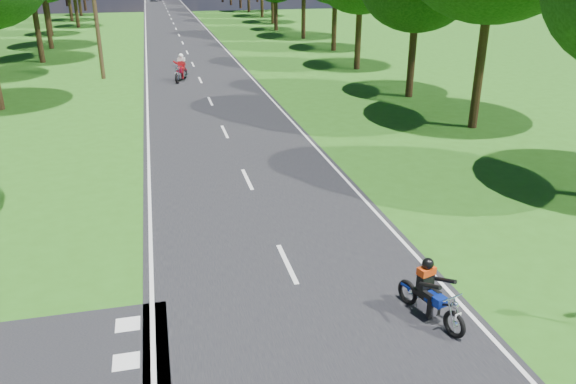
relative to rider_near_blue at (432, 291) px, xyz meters
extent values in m
plane|color=#275C15|center=(-2.36, 0.96, -0.70)|extent=(160.00, 160.00, 0.00)
cube|color=black|center=(-2.36, 50.96, -0.69)|extent=(7.00, 140.00, 0.02)
cube|color=silver|center=(-2.36, 2.96, -0.68)|extent=(0.12, 2.00, 0.01)
cube|color=silver|center=(-2.36, 8.96, -0.68)|extent=(0.12, 2.00, 0.01)
cube|color=silver|center=(-2.36, 14.96, -0.68)|extent=(0.12, 2.00, 0.01)
cube|color=silver|center=(-2.36, 20.96, -0.68)|extent=(0.12, 2.00, 0.01)
cube|color=silver|center=(-2.36, 26.96, -0.68)|extent=(0.12, 2.00, 0.01)
cube|color=silver|center=(-2.36, 32.96, -0.68)|extent=(0.12, 2.00, 0.01)
cube|color=silver|center=(-2.36, 38.96, -0.68)|extent=(0.12, 2.00, 0.01)
cube|color=silver|center=(-2.36, 44.96, -0.68)|extent=(0.12, 2.00, 0.01)
cube|color=silver|center=(-2.36, 50.96, -0.68)|extent=(0.12, 2.00, 0.01)
cube|color=silver|center=(-2.36, 56.96, -0.68)|extent=(0.12, 2.00, 0.01)
cube|color=silver|center=(-2.36, 62.96, -0.68)|extent=(0.12, 2.00, 0.01)
cube|color=silver|center=(-2.36, 68.96, -0.68)|extent=(0.12, 2.00, 0.01)
cube|color=silver|center=(-2.36, 74.96, -0.68)|extent=(0.12, 2.00, 0.01)
cube|color=silver|center=(-2.36, 80.96, -0.68)|extent=(0.12, 2.00, 0.01)
cube|color=silver|center=(-2.36, 86.96, -0.68)|extent=(0.12, 2.00, 0.01)
cube|color=silver|center=(-2.36, 92.96, -0.68)|extent=(0.12, 2.00, 0.01)
cube|color=silver|center=(-2.36, 98.96, -0.68)|extent=(0.12, 2.00, 0.01)
cube|color=silver|center=(-2.36, 104.96, -0.68)|extent=(0.12, 2.00, 0.01)
cube|color=silver|center=(-5.66, 50.96, -0.68)|extent=(0.10, 140.00, 0.01)
cube|color=silver|center=(0.94, 50.96, -0.68)|extent=(0.10, 140.00, 0.01)
cube|color=silver|center=(-6.16, 0.06, -0.68)|extent=(0.50, 0.50, 0.01)
cube|color=silver|center=(-6.16, 1.26, -0.68)|extent=(0.50, 0.50, 0.01)
cylinder|color=black|center=(-13.19, 36.56, 1.46)|extent=(0.40, 0.40, 4.32)
cylinder|color=black|center=(-13.62, 44.06, 1.50)|extent=(0.40, 0.40, 4.40)
cylinder|color=black|center=(-14.97, 53.74, 0.90)|extent=(0.40, 0.40, 3.20)
cylinder|color=black|center=(-13.11, 61.12, 0.91)|extent=(0.40, 0.40, 3.22)
cylinder|color=black|center=(-14.66, 68.88, 1.10)|extent=(0.40, 0.40, 3.61)
cylinder|color=black|center=(-14.30, 76.70, 0.63)|extent=(0.40, 0.40, 2.67)
cylinder|color=black|center=(-14.54, 85.86, 0.84)|extent=(0.40, 0.40, 3.09)
cylinder|color=black|center=(8.70, 13.16, 1.58)|extent=(0.40, 0.40, 4.56)
cylinder|color=black|center=(8.56, 19.65, 1.04)|extent=(0.40, 0.40, 3.49)
cylinder|color=black|center=(8.70, 28.54, 1.14)|extent=(0.40, 0.40, 3.69)
cylinder|color=black|center=(9.81, 37.38, 1.17)|extent=(0.40, 0.40, 3.74)
cylinder|color=black|center=(9.35, 45.68, 1.62)|extent=(0.40, 0.40, 4.64)
cylinder|color=black|center=(8.19, 52.88, 0.75)|extent=(0.40, 0.40, 2.91)
cylinder|color=black|center=(9.40, 60.36, 1.23)|extent=(0.40, 0.40, 3.88)
cylinder|color=black|center=(9.73, 68.83, 1.39)|extent=(0.40, 0.40, 4.18)
cylinder|color=#382616|center=(-8.36, 28.96, 3.30)|extent=(0.26, 0.26, 8.00)
camera|label=1|loc=(-5.17, -8.95, 6.29)|focal=35.00mm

